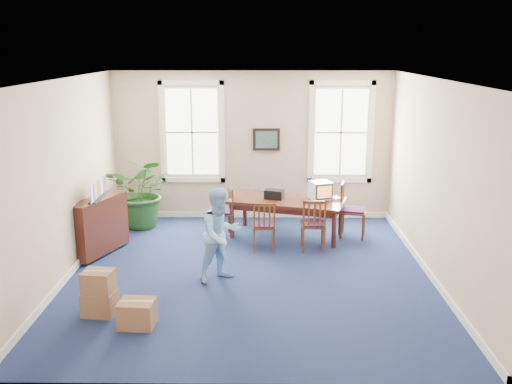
{
  "coord_description": "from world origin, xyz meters",
  "views": [
    {
      "loc": [
        0.19,
        -8.94,
        3.7
      ],
      "look_at": [
        0.1,
        0.6,
        1.25
      ],
      "focal_mm": 40.0,
      "sensor_mm": 36.0,
      "label": 1
    }
  ],
  "objects_px": {
    "potted_plant": "(143,192)",
    "conference_table": "(287,218)",
    "chair_near_left": "(264,225)",
    "man": "(221,235)",
    "cardboard_boxes": "(113,289)",
    "crt_tv": "(320,190)",
    "credenza": "(99,227)"
  },
  "relations": [
    {
      "from": "chair_near_left",
      "to": "cardboard_boxes",
      "type": "distance_m",
      "value": 3.4
    },
    {
      "from": "crt_tv",
      "to": "credenza",
      "type": "height_order",
      "value": "crt_tv"
    },
    {
      "from": "potted_plant",
      "to": "cardboard_boxes",
      "type": "relative_size",
      "value": 1.26
    },
    {
      "from": "chair_near_left",
      "to": "cardboard_boxes",
      "type": "relative_size",
      "value": 0.78
    },
    {
      "from": "potted_plant",
      "to": "credenza",
      "type": "bearing_deg",
      "value": -106.18
    },
    {
      "from": "man",
      "to": "chair_near_left",
      "type": "bearing_deg",
      "value": 26.64
    },
    {
      "from": "chair_near_left",
      "to": "man",
      "type": "bearing_deg",
      "value": 63.58
    },
    {
      "from": "conference_table",
      "to": "man",
      "type": "bearing_deg",
      "value": -101.03
    },
    {
      "from": "chair_near_left",
      "to": "credenza",
      "type": "relative_size",
      "value": 0.73
    },
    {
      "from": "crt_tv",
      "to": "cardboard_boxes",
      "type": "xyz_separation_m",
      "value": [
        -3.28,
        -3.43,
        -0.59
      ]
    },
    {
      "from": "chair_near_left",
      "to": "cardboard_boxes",
      "type": "xyz_separation_m",
      "value": [
        -2.17,
        -2.62,
        -0.13
      ]
    },
    {
      "from": "crt_tv",
      "to": "chair_near_left",
      "type": "height_order",
      "value": "crt_tv"
    },
    {
      "from": "chair_near_left",
      "to": "man",
      "type": "relative_size",
      "value": 0.61
    },
    {
      "from": "man",
      "to": "potted_plant",
      "type": "bearing_deg",
      "value": 85.52
    },
    {
      "from": "conference_table",
      "to": "cardboard_boxes",
      "type": "relative_size",
      "value": 1.85
    },
    {
      "from": "credenza",
      "to": "man",
      "type": "bearing_deg",
      "value": -5.55
    },
    {
      "from": "credenza",
      "to": "cardboard_boxes",
      "type": "height_order",
      "value": "credenza"
    },
    {
      "from": "chair_near_left",
      "to": "man",
      "type": "distance_m",
      "value": 1.63
    },
    {
      "from": "conference_table",
      "to": "potted_plant",
      "type": "height_order",
      "value": "potted_plant"
    },
    {
      "from": "chair_near_left",
      "to": "potted_plant",
      "type": "xyz_separation_m",
      "value": [
        -2.52,
        1.36,
        0.29
      ]
    },
    {
      "from": "crt_tv",
      "to": "conference_table",
      "type": "bearing_deg",
      "value": 165.42
    },
    {
      "from": "chair_near_left",
      "to": "credenza",
      "type": "xyz_separation_m",
      "value": [
        -3.0,
        -0.28,
        0.03
      ]
    },
    {
      "from": "crt_tv",
      "to": "man",
      "type": "height_order",
      "value": "man"
    },
    {
      "from": "crt_tv",
      "to": "cardboard_boxes",
      "type": "bearing_deg",
      "value": -152.74
    },
    {
      "from": "chair_near_left",
      "to": "cardboard_boxes",
      "type": "height_order",
      "value": "chair_near_left"
    },
    {
      "from": "crt_tv",
      "to": "potted_plant",
      "type": "relative_size",
      "value": 0.28
    },
    {
      "from": "potted_plant",
      "to": "conference_table",
      "type": "bearing_deg",
      "value": -11.33
    },
    {
      "from": "cardboard_boxes",
      "to": "man",
      "type": "bearing_deg",
      "value": 38.65
    },
    {
      "from": "credenza",
      "to": "potted_plant",
      "type": "relative_size",
      "value": 0.85
    },
    {
      "from": "man",
      "to": "cardboard_boxes",
      "type": "relative_size",
      "value": 1.28
    },
    {
      "from": "crt_tv",
      "to": "chair_near_left",
      "type": "distance_m",
      "value": 1.45
    },
    {
      "from": "conference_table",
      "to": "man",
      "type": "xyz_separation_m",
      "value": [
        -1.16,
        -2.21,
        0.39
      ]
    }
  ]
}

